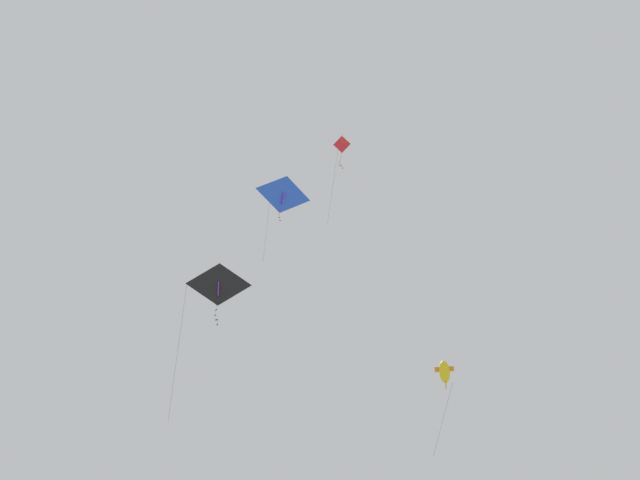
{
  "coord_description": "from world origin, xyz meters",
  "views": [
    {
      "loc": [
        -16.6,
        31.83,
        0.5
      ],
      "look_at": [
        1.95,
        -3.26,
        19.92
      ],
      "focal_mm": 34.38,
      "sensor_mm": 36.0,
      "label": 1
    }
  ],
  "objects_px": {
    "kite_diamond_upper_right": "(342,146)",
    "kite_fish_low_drifter": "(445,372)",
    "kite_delta_near_right": "(219,285)",
    "kite_delta_near_left": "(283,195)"
  },
  "relations": [
    {
      "from": "kite_diamond_upper_right",
      "to": "kite_delta_near_right",
      "type": "distance_m",
      "value": 15.13
    },
    {
      "from": "kite_delta_near_left",
      "to": "kite_diamond_upper_right",
      "type": "height_order",
      "value": "kite_diamond_upper_right"
    },
    {
      "from": "kite_diamond_upper_right",
      "to": "kite_delta_near_right",
      "type": "bearing_deg",
      "value": -170.06
    },
    {
      "from": "kite_diamond_upper_right",
      "to": "kite_fish_low_drifter",
      "type": "bearing_deg",
      "value": -10.74
    },
    {
      "from": "kite_fish_low_drifter",
      "to": "kite_delta_near_left",
      "type": "bearing_deg",
      "value": 160.63
    },
    {
      "from": "kite_fish_low_drifter",
      "to": "kite_diamond_upper_right",
      "type": "bearing_deg",
      "value": -168.78
    },
    {
      "from": "kite_delta_near_left",
      "to": "kite_delta_near_right",
      "type": "bearing_deg",
      "value": -133.17
    },
    {
      "from": "kite_diamond_upper_right",
      "to": "kite_fish_low_drifter",
      "type": "height_order",
      "value": "kite_diamond_upper_right"
    },
    {
      "from": "kite_delta_near_left",
      "to": "kite_delta_near_right",
      "type": "relative_size",
      "value": 0.75
    },
    {
      "from": "kite_delta_near_left",
      "to": "kite_fish_low_drifter",
      "type": "bearing_deg",
      "value": -57.19
    }
  ]
}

